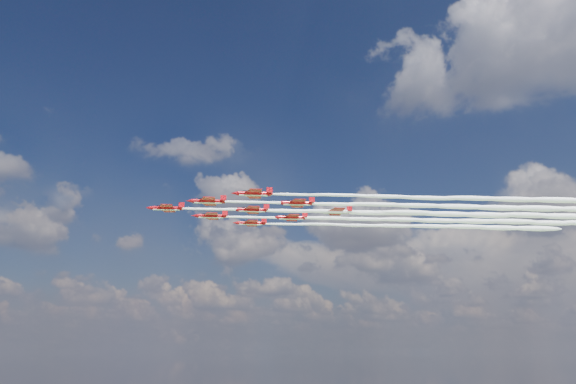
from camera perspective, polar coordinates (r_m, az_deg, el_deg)
name	(u,v)px	position (r m, az deg, el deg)	size (l,w,h in m)	color
jet_lead	(362,212)	(145.40, 7.51, -2.03)	(78.53, 72.13, 2.35)	#B30912
jet_row2_port	(411,206)	(140.99, 12.39, -1.35)	(78.53, 72.13, 2.35)	#B30912
jet_row2_starb	(395,220)	(155.07, 10.79, -2.77)	(78.53, 72.13, 2.35)	#B30912
jet_row3_port	(465,198)	(137.69, 17.55, -0.62)	(78.53, 72.13, 2.35)	#B30912
jet_row3_centre	(443,214)	(151.32, 15.45, -2.14)	(78.53, 72.13, 2.35)	#B30912
jet_row3_starb	(424,226)	(165.21, 13.69, -3.40)	(78.53, 72.13, 2.35)	#B30912
jet_row4_port	(495,207)	(148.63, 20.30, -1.47)	(78.53, 72.13, 2.35)	#B30912
jet_row4_starb	(471,221)	(162.05, 18.10, -2.82)	(78.53, 72.13, 2.35)	#B30912
jet_tail	(522,215)	(159.90, 22.66, -2.20)	(78.53, 72.13, 2.35)	#B30912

